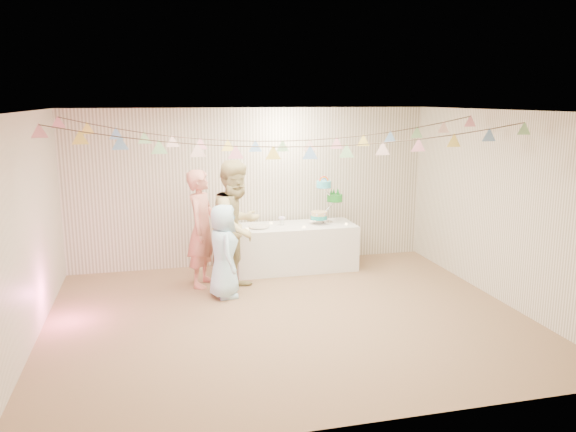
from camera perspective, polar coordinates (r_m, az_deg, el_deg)
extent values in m
plane|color=brown|center=(7.31, -0.04, -10.21)|extent=(6.00, 6.00, 0.00)
plane|color=silver|center=(6.77, -0.04, 10.63)|extent=(6.00, 6.00, 0.00)
plane|color=silver|center=(9.33, -3.67, 2.93)|extent=(6.00, 6.00, 0.00)
plane|color=silver|center=(4.62, 7.36, -6.51)|extent=(6.00, 6.00, 0.00)
plane|color=silver|center=(6.88, -25.11, -1.41)|extent=(5.00, 5.00, 0.00)
plane|color=silver|center=(8.16, 20.90, 0.87)|extent=(5.00, 5.00, 0.00)
cube|color=white|center=(9.17, 0.66, -3.17)|extent=(1.96, 0.78, 0.74)
cylinder|color=white|center=(8.90, -2.97, -1.05)|extent=(0.33, 0.33, 0.02)
imported|color=tan|center=(8.35, -8.72, -1.26)|extent=(0.65, 0.75, 1.74)
imported|color=tan|center=(8.07, -5.20, -1.04)|extent=(1.17, 1.16, 1.90)
imported|color=#B3E3FE|center=(7.87, -6.56, -3.57)|extent=(0.46, 0.67, 1.32)
cylinder|color=#FFD88C|center=(8.77, -4.16, -1.32)|extent=(0.04, 0.04, 0.03)
cylinder|color=#FFD88C|center=(9.17, -1.73, -0.71)|extent=(0.04, 0.04, 0.03)
cylinder|color=#FFD88C|center=(8.89, 1.64, -1.10)|extent=(0.04, 0.04, 0.03)
cylinder|color=#FFD88C|center=(9.37, 2.41, -0.43)|extent=(0.04, 0.04, 0.03)
cylinder|color=#FFD88C|center=(9.14, 5.93, -0.80)|extent=(0.04, 0.04, 0.03)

